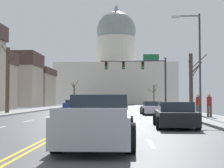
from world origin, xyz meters
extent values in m
cube|color=#4B4B50|center=(0.00, 0.00, -0.03)|extent=(14.00, 180.00, 0.06)
cube|color=yellow|center=(-0.12, 0.00, 0.00)|extent=(0.10, 176.40, 0.00)
cube|color=yellow|center=(0.12, 0.00, 0.00)|extent=(0.10, 176.40, 0.00)
cube|color=silver|center=(3.50, -13.70, 0.00)|extent=(0.12, 2.20, 0.00)
cube|color=silver|center=(3.50, -8.50, 0.00)|extent=(0.12, 2.20, 0.00)
cube|color=silver|center=(3.50, -3.30, 0.00)|extent=(0.12, 2.20, 0.00)
cube|color=silver|center=(3.50, 1.90, 0.00)|extent=(0.12, 2.20, 0.00)
cube|color=silver|center=(3.50, 7.10, 0.00)|extent=(0.12, 2.20, 0.00)
cube|color=silver|center=(3.50, 12.30, 0.00)|extent=(0.12, 2.20, 0.00)
cube|color=silver|center=(3.50, 17.50, 0.00)|extent=(0.12, 2.20, 0.00)
cube|color=silver|center=(3.50, 22.70, 0.00)|extent=(0.12, 2.20, 0.00)
cube|color=silver|center=(3.50, 27.90, 0.00)|extent=(0.12, 2.20, 0.00)
cube|color=silver|center=(3.50, 33.10, 0.00)|extent=(0.12, 2.20, 0.00)
cube|color=silver|center=(3.50, 38.30, 0.00)|extent=(0.12, 2.20, 0.00)
cube|color=silver|center=(3.50, 43.50, 0.00)|extent=(0.12, 2.20, 0.00)
cube|color=silver|center=(3.50, 48.70, 0.00)|extent=(0.12, 2.20, 0.00)
cube|color=silver|center=(3.50, 53.90, 0.00)|extent=(0.12, 2.20, 0.00)
cube|color=silver|center=(3.50, 59.10, 0.00)|extent=(0.12, 2.20, 0.00)
cube|color=silver|center=(3.50, 64.30, 0.00)|extent=(0.12, 2.20, 0.00)
cube|color=silver|center=(-3.50, -3.30, 0.00)|extent=(0.12, 2.20, 0.00)
cube|color=silver|center=(-3.50, 1.90, 0.00)|extent=(0.12, 2.20, 0.00)
cube|color=silver|center=(-3.50, 7.10, 0.00)|extent=(0.12, 2.20, 0.00)
cube|color=silver|center=(-3.50, 12.30, 0.00)|extent=(0.12, 2.20, 0.00)
cube|color=silver|center=(-3.50, 17.50, 0.00)|extent=(0.12, 2.20, 0.00)
cube|color=silver|center=(-3.50, 22.70, 0.00)|extent=(0.12, 2.20, 0.00)
cube|color=silver|center=(-3.50, 27.90, 0.00)|extent=(0.12, 2.20, 0.00)
cube|color=silver|center=(-3.50, 33.10, 0.00)|extent=(0.12, 2.20, 0.00)
cube|color=silver|center=(-3.50, 38.30, 0.00)|extent=(0.12, 2.20, 0.00)
cube|color=silver|center=(-3.50, 43.50, 0.00)|extent=(0.12, 2.20, 0.00)
cube|color=silver|center=(-3.50, 48.70, 0.00)|extent=(0.12, 2.20, 0.00)
cube|color=silver|center=(-3.50, 53.90, 0.00)|extent=(0.12, 2.20, 0.00)
cube|color=silver|center=(-3.50, 59.10, 0.00)|extent=(0.12, 2.20, 0.00)
cube|color=silver|center=(-3.50, 64.30, 0.00)|extent=(0.12, 2.20, 0.00)
cube|color=gray|center=(8.50, 0.00, 0.07)|extent=(3.00, 180.00, 0.14)
cylinder|color=#28282D|center=(7.60, 15.33, 3.29)|extent=(0.22, 0.22, 6.30)
cylinder|color=#28282D|center=(3.70, 15.33, 6.04)|extent=(7.80, 0.16, 0.16)
cube|color=black|center=(4.87, 15.33, 5.48)|extent=(0.32, 0.28, 0.92)
sphere|color=#330504|center=(4.87, 15.17, 5.76)|extent=(0.22, 0.22, 0.22)
sphere|color=#332B05|center=(4.87, 15.17, 5.48)|extent=(0.22, 0.22, 0.22)
sphere|color=#19CC47|center=(4.87, 15.17, 5.20)|extent=(0.22, 0.22, 0.22)
cube|color=black|center=(2.53, 15.33, 5.48)|extent=(0.32, 0.28, 0.92)
sphere|color=#330504|center=(2.53, 15.17, 5.76)|extent=(0.22, 0.22, 0.22)
sphere|color=#332B05|center=(2.53, 15.17, 5.48)|extent=(0.22, 0.22, 0.22)
sphere|color=#19CC47|center=(2.53, 15.17, 5.20)|extent=(0.22, 0.22, 0.22)
cube|color=black|center=(0.42, 15.33, 5.48)|extent=(0.32, 0.28, 0.92)
sphere|color=#330504|center=(0.42, 15.17, 5.76)|extent=(0.22, 0.22, 0.22)
sphere|color=#332B05|center=(0.42, 15.17, 5.48)|extent=(0.22, 0.22, 0.22)
sphere|color=#19CC47|center=(0.42, 15.17, 5.20)|extent=(0.22, 0.22, 0.22)
cube|color=#146033|center=(5.88, 15.35, 6.49)|extent=(1.90, 0.06, 0.70)
cylinder|color=#333338|center=(8.20, -0.15, 3.92)|extent=(0.14, 0.14, 7.55)
cylinder|color=#333338|center=(7.33, -0.15, 7.54)|extent=(1.74, 0.09, 0.09)
cube|color=#B2B2AD|center=(6.46, -0.15, 7.47)|extent=(0.56, 0.24, 0.16)
cube|color=beige|center=(0.00, 78.27, 5.96)|extent=(35.39, 21.93, 11.92)
cylinder|color=beige|center=(0.00, 78.27, 16.38)|extent=(12.07, 12.07, 8.92)
sphere|color=gray|center=(0.00, 78.27, 23.00)|extent=(12.36, 12.36, 12.36)
cone|color=gray|center=(0.00, 78.27, 30.38)|extent=(1.80, 1.80, 2.40)
cube|color=#9EA3A8|center=(1.91, 12.32, 0.46)|extent=(2.03, 4.32, 0.61)
cube|color=#232D38|center=(1.90, 11.96, 0.96)|extent=(1.72, 2.05, 0.38)
cylinder|color=black|center=(1.03, 13.68, 0.32)|extent=(0.24, 0.65, 0.64)
cylinder|color=black|center=(2.90, 13.60, 0.32)|extent=(0.24, 0.65, 0.64)
cylinder|color=black|center=(0.93, 11.04, 0.32)|extent=(0.24, 0.65, 0.64)
cylinder|color=black|center=(2.79, 10.97, 0.32)|extent=(0.24, 0.65, 0.64)
cube|color=silver|center=(5.18, 5.72, 0.48)|extent=(1.91, 4.33, 0.63)
cube|color=#232D38|center=(5.18, 5.61, 1.00)|extent=(1.61, 1.90, 0.41)
cylinder|color=black|center=(4.25, 7.02, 0.32)|extent=(0.24, 0.65, 0.64)
cylinder|color=black|center=(6.02, 7.07, 0.32)|extent=(0.24, 0.65, 0.64)
cylinder|color=black|center=(4.34, 4.37, 0.32)|extent=(0.24, 0.65, 0.64)
cylinder|color=black|center=(6.11, 4.42, 0.32)|extent=(0.24, 0.65, 0.64)
cube|color=silver|center=(1.89, -1.75, 0.50)|extent=(1.97, 4.42, 0.68)
cube|color=#232D38|center=(1.88, -2.14, 1.06)|extent=(1.69, 2.02, 0.45)
cylinder|color=black|center=(0.99, -0.37, 0.32)|extent=(0.24, 0.65, 0.64)
cylinder|color=black|center=(2.86, -0.42, 0.32)|extent=(0.24, 0.65, 0.64)
cylinder|color=black|center=(0.92, -3.08, 0.32)|extent=(0.24, 0.65, 0.64)
cylinder|color=black|center=(2.79, -3.13, 0.32)|extent=(0.24, 0.65, 0.64)
cube|color=black|center=(5.19, -7.58, 0.48)|extent=(1.98, 4.76, 0.65)
cube|color=#232D38|center=(5.18, -7.93, 1.04)|extent=(1.66, 2.13, 0.46)
cylinder|color=black|center=(4.35, -6.09, 0.32)|extent=(0.24, 0.65, 0.64)
cylinder|color=black|center=(6.15, -6.16, 0.32)|extent=(0.24, 0.65, 0.64)
cylinder|color=black|center=(4.24, -9.00, 0.32)|extent=(0.24, 0.65, 0.64)
cylinder|color=black|center=(6.03, -9.07, 0.32)|extent=(0.24, 0.65, 0.64)
cube|color=#ADB2B7|center=(1.87, -13.97, 0.60)|extent=(1.95, 5.71, 0.76)
cube|color=#1E2833|center=(1.88, -13.17, 1.26)|extent=(1.78, 1.95, 0.57)
cube|color=#ADB2B7|center=(1.86, -16.76, 1.09)|extent=(1.77, 0.11, 0.22)
cylinder|color=black|center=(0.92, -12.25, 0.40)|extent=(0.28, 0.80, 0.80)
cylinder|color=black|center=(2.85, -12.26, 0.40)|extent=(0.28, 0.80, 0.80)
cylinder|color=black|center=(0.90, -15.67, 0.40)|extent=(0.28, 0.80, 0.80)
cylinder|color=black|center=(2.83, -15.68, 0.40)|extent=(0.28, 0.80, 0.80)
cube|color=navy|center=(-5.14, 23.57, 0.50)|extent=(1.91, 4.37, 0.69)
cube|color=#232D38|center=(-5.15, 23.87, 1.06)|extent=(1.66, 1.88, 0.43)
cylinder|color=black|center=(-4.20, 22.23, 0.32)|extent=(0.23, 0.64, 0.64)
cylinder|color=black|center=(-6.07, 22.21, 0.32)|extent=(0.23, 0.64, 0.64)
cylinder|color=black|center=(-4.22, 24.93, 0.32)|extent=(0.23, 0.64, 0.64)
cylinder|color=black|center=(-6.09, 24.91, 0.32)|extent=(0.23, 0.64, 0.64)
cube|color=#6B6056|center=(-1.60, 33.41, 0.49)|extent=(1.98, 4.65, 0.65)
cube|color=#232D38|center=(-1.60, 33.68, 1.01)|extent=(1.71, 2.26, 0.40)
cylinder|color=black|center=(-0.63, 31.99, 0.32)|extent=(0.23, 0.64, 0.64)
cylinder|color=black|center=(-2.53, 31.96, 0.32)|extent=(0.23, 0.64, 0.64)
cylinder|color=black|center=(-0.67, 34.86, 0.32)|extent=(0.23, 0.64, 0.64)
cylinder|color=black|center=(-2.57, 34.83, 0.32)|extent=(0.23, 0.64, 0.64)
cube|color=#1E7247|center=(-5.25, 41.97, 0.47)|extent=(1.84, 4.63, 0.63)
cube|color=#232D38|center=(-5.26, 42.08, 0.98)|extent=(1.58, 1.96, 0.39)
cylinder|color=black|center=(-4.35, 40.56, 0.32)|extent=(0.23, 0.64, 0.64)
cylinder|color=black|center=(-6.12, 40.53, 0.32)|extent=(0.23, 0.64, 0.64)
cylinder|color=black|center=(-4.39, 43.41, 0.32)|extent=(0.23, 0.64, 0.64)
cylinder|color=black|center=(-6.16, 43.38, 0.32)|extent=(0.23, 0.64, 0.64)
cube|color=#B2A38E|center=(-16.57, 32.00, 3.52)|extent=(8.24, 7.36, 7.04)
cube|color=#47332D|center=(-16.57, 32.00, 8.24)|extent=(8.57, 7.65, 2.38)
cube|color=#B2A38E|center=(-18.50, 41.67, 3.20)|extent=(12.28, 9.53, 6.39)
cube|color=#47332D|center=(-18.50, 41.67, 7.01)|extent=(12.77, 9.91, 1.23)
cylinder|color=brown|center=(8.79, 44.54, 2.27)|extent=(0.27, 0.27, 4.27)
cylinder|color=brown|center=(9.18, 45.00, 4.19)|extent=(0.88, 1.01, 0.66)
cylinder|color=brown|center=(9.24, 44.03, 3.55)|extent=(0.98, 1.10, 0.88)
cylinder|color=brown|center=(8.73, 43.93, 3.25)|extent=(0.21, 1.30, 1.25)
cylinder|color=brown|center=(9.07, 45.13, 3.16)|extent=(0.68, 1.28, 0.99)
cylinder|color=brown|center=(8.22, 44.71, 3.11)|extent=(1.22, 0.44, 0.80)
cylinder|color=brown|center=(8.83, 45.10, 3.42)|extent=(0.16, 1.18, 1.70)
cylinder|color=brown|center=(-8.21, 45.62, 2.29)|extent=(0.29, 0.29, 4.30)
cylinder|color=brown|center=(-7.86, 46.03, 4.74)|extent=(0.84, 0.96, 1.52)
cylinder|color=brown|center=(-7.88, 45.82, 3.57)|extent=(0.75, 0.51, 0.88)
cylinder|color=brown|center=(-8.58, 45.66, 4.33)|extent=(0.82, 0.15, 1.09)
cylinder|color=brown|center=(-8.32, 44.93, 4.01)|extent=(0.35, 1.46, 0.94)
cylinder|color=brown|center=(-8.29, 45.22, 4.27)|extent=(0.29, 0.91, 1.35)
cylinder|color=#423328|center=(8.51, 4.67, 2.78)|extent=(0.33, 0.33, 5.27)
cylinder|color=#423328|center=(9.07, 5.09, 4.17)|extent=(1.25, 0.95, 1.20)
cylinder|color=#423328|center=(8.49, 5.12, 4.59)|extent=(0.09, 0.92, 0.52)
cylinder|color=#423328|center=(8.58, 5.08, 4.43)|extent=(0.22, 0.88, 0.79)
cylinder|color=#423328|center=(9.16, 4.45, 4.67)|extent=(1.37, 0.54, 1.28)
cylinder|color=#423328|center=(8.97, 4.89, 3.87)|extent=(0.99, 0.51, 1.40)
cylinder|color=#4C3D2D|center=(-8.33, 6.02, 3.20)|extent=(0.36, 0.36, 6.12)
cylinder|color=#4C3D2D|center=(-7.92, 5.84, 5.07)|extent=(0.92, 0.47, 1.15)
cylinder|color=#4C3D2D|center=(-7.62, 6.36, 5.41)|extent=(1.53, 0.81, 1.18)
cylinder|color=#4C3D2D|center=(-8.52, 5.69, 5.97)|extent=(0.48, 0.77, 0.85)
cylinder|color=#4C3D2D|center=(-8.13, 6.39, 5.58)|extent=(0.51, 0.83, 0.77)
cylinder|color=#4C4238|center=(8.52, -1.03, 0.56)|extent=(0.16, 0.16, 0.84)
cylinder|color=#4C4238|center=(8.70, -1.03, 0.56)|extent=(0.16, 0.16, 0.84)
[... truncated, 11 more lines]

